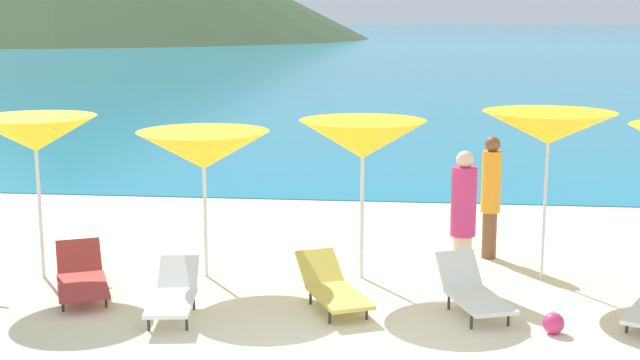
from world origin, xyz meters
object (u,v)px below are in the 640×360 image
object	(u,v)px
umbrella_3	(549,128)
beach_ball	(553,323)
beachgoer_3	(463,215)
lounge_chair_0	(332,287)
beachgoer_0	(491,193)
umbrella_1	(204,150)
lounge_chair_1	(174,293)
umbrella_0	(35,134)
lounge_chair_5	(473,291)
umbrella_2	(363,140)
lounge_chair_4	(81,277)

from	to	relation	value
umbrella_3	beach_ball	size ratio (longest dim) A/B	9.31
umbrella_3	beachgoer_3	world-z (taller)	umbrella_3
lounge_chair_0	beach_ball	xyz separation A→B (m)	(2.67, -0.69, -0.14)
lounge_chair_0	beachgoer_0	world-z (taller)	beachgoer_0
umbrella_1	lounge_chair_1	xyz separation A→B (m)	(-0.02, -1.66, -1.55)
umbrella_1	lounge_chair_1	size ratio (longest dim) A/B	1.39
umbrella_0	lounge_chair_5	distance (m)	6.32
umbrella_2	umbrella_1	bearing A→B (deg)	-175.58
umbrella_0	beachgoer_3	distance (m)	6.01
lounge_chair_1	beachgoer_0	xyz separation A→B (m)	(4.12, 3.08, 0.74)
beachgoer_0	lounge_chair_4	bearing A→B (deg)	-110.19
lounge_chair_1	umbrella_2	bearing A→B (deg)	31.62
lounge_chair_4	beachgoer_3	world-z (taller)	beachgoer_3
umbrella_3	beach_ball	xyz separation A→B (m)	(-0.17, -2.15, -2.03)
umbrella_0	lounge_chair_1	distance (m)	3.21
umbrella_2	lounge_chair_0	size ratio (longest dim) A/B	1.36
beachgoer_0	beach_ball	size ratio (longest dim) A/B	7.37
lounge_chair_4	beach_ball	world-z (taller)	lounge_chair_4
umbrella_3	beachgoer_3	bearing A→B (deg)	-159.30
umbrella_1	lounge_chair_0	world-z (taller)	umbrella_1
umbrella_1	beach_ball	size ratio (longest dim) A/B	8.18
umbrella_1	lounge_chair_0	distance (m)	2.71
umbrella_3	lounge_chair_0	xyz separation A→B (m)	(-2.84, -1.46, -1.90)
umbrella_3	beachgoer_0	world-z (taller)	umbrella_3
umbrella_3	lounge_chair_1	distance (m)	5.50
umbrella_1	beachgoer_0	bearing A→B (deg)	19.11
lounge_chair_0	umbrella_0	bearing A→B (deg)	144.18
beach_ball	umbrella_3	bearing A→B (deg)	85.56
lounge_chair_0	lounge_chair_5	xyz separation A→B (m)	(1.77, -0.06, 0.02)
lounge_chair_0	lounge_chair_4	distance (m)	3.37
umbrella_0	umbrella_3	bearing A→B (deg)	5.08
lounge_chair_4	umbrella_1	bearing A→B (deg)	10.63
lounge_chair_5	lounge_chair_4	bearing A→B (deg)	158.91
umbrella_1	lounge_chair_1	distance (m)	2.27
lounge_chair_5	umbrella_0	bearing A→B (deg)	152.16
umbrella_1	umbrella_2	world-z (taller)	umbrella_2
umbrella_2	beachgoer_3	distance (m)	1.72
lounge_chair_4	umbrella_3	bearing A→B (deg)	-11.91
umbrella_1	lounge_chair_5	distance (m)	4.16
lounge_chair_4	beachgoer_0	bearing A→B (deg)	-0.63
umbrella_0	lounge_chair_0	size ratio (longest dim) A/B	1.39
umbrella_0	beach_ball	distance (m)	7.32
beachgoer_3	beach_ball	xyz separation A→B (m)	(0.98, -1.72, -0.88)
umbrella_1	lounge_chair_4	world-z (taller)	umbrella_1
lounge_chair_1	beachgoer_0	bearing A→B (deg)	29.02
lounge_chair_5	umbrella_3	bearing A→B (deg)	35.67
lounge_chair_4	beach_ball	distance (m)	6.09
lounge_chair_4	lounge_chair_0	bearing A→B (deg)	-25.97
umbrella_0	lounge_chair_4	bearing A→B (deg)	-40.75
umbrella_1	lounge_chair_0	bearing A→B (deg)	-30.21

